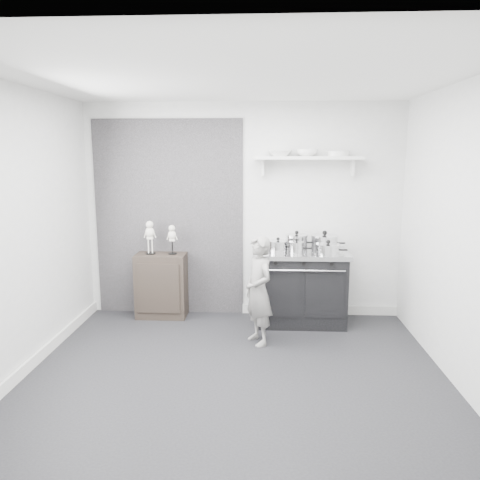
{
  "coord_description": "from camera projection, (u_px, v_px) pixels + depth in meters",
  "views": [
    {
      "loc": [
        0.26,
        -4.12,
        2.06
      ],
      "look_at": [
        0.01,
        0.95,
        1.13
      ],
      "focal_mm": 35.0,
      "sensor_mm": 36.0,
      "label": 1
    }
  ],
  "objects": [
    {
      "name": "pot_front_left",
      "position": [
        278.0,
        246.0,
        5.6
      ],
      "size": [
        0.32,
        0.23,
        0.18
      ],
      "color": "silver",
      "rests_on": "stove"
    },
    {
      "name": "pot_front_right",
      "position": [
        328.0,
        249.0,
        5.46
      ],
      "size": [
        0.36,
        0.28,
        0.17
      ],
      "color": "silver",
      "rests_on": "stove"
    },
    {
      "name": "pot_back_right",
      "position": [
        324.0,
        242.0,
        5.75
      ],
      "size": [
        0.42,
        0.34,
        0.24
      ],
      "color": "silver",
      "rests_on": "stove"
    },
    {
      "name": "stove",
      "position": [
        301.0,
        287.0,
        5.76
      ],
      "size": [
        1.13,
        0.7,
        0.91
      ],
      "color": "black",
      "rests_on": "ground"
    },
    {
      "name": "child",
      "position": [
        259.0,
        291.0,
        5.09
      ],
      "size": [
        0.46,
        0.52,
        1.2
      ],
      "primitive_type": "imported",
      "rotation": [
        0.0,
        0.0,
        -1.08
      ],
      "color": "gray",
      "rests_on": "ground"
    },
    {
      "name": "pot_front_center",
      "position": [
        297.0,
        248.0,
        5.52
      ],
      "size": [
        0.27,
        0.18,
        0.17
      ],
      "color": "silver",
      "rests_on": "stove"
    },
    {
      "name": "pot_back_left",
      "position": [
        297.0,
        242.0,
        5.78
      ],
      "size": [
        0.36,
        0.28,
        0.23
      ],
      "color": "silver",
      "rests_on": "stove"
    },
    {
      "name": "ground",
      "position": [
        234.0,
        375.0,
        4.43
      ],
      "size": [
        4.0,
        4.0,
        0.0
      ],
      "primitive_type": "plane",
      "color": "black",
      "rests_on": "ground"
    },
    {
      "name": "room_shell",
      "position": [
        225.0,
        201.0,
        4.28
      ],
      "size": [
        4.02,
        3.62,
        2.71
      ],
      "color": "silver",
      "rests_on": "ground"
    },
    {
      "name": "bowl_large",
      "position": [
        280.0,
        153.0,
        5.67
      ],
      "size": [
        0.3,
        0.3,
        0.07
      ],
      "primitive_type": "imported",
      "color": "white",
      "rests_on": "wall_shelf"
    },
    {
      "name": "skeleton_full",
      "position": [
        150.0,
        235.0,
        5.87
      ],
      "size": [
        0.14,
        0.09,
        0.49
      ],
      "primitive_type": null,
      "color": "silver",
      "rests_on": "side_cabinet"
    },
    {
      "name": "side_cabinet",
      "position": [
        162.0,
        285.0,
        5.98
      ],
      "size": [
        0.63,
        0.37,
        0.82
      ],
      "primitive_type": "cube",
      "color": "black",
      "rests_on": "ground"
    },
    {
      "name": "skeleton_torso",
      "position": [
        172.0,
        237.0,
        5.86
      ],
      "size": [
        0.12,
        0.08,
        0.43
      ],
      "primitive_type": null,
      "color": "silver",
      "rests_on": "side_cabinet"
    },
    {
      "name": "wall_shelf",
      "position": [
        308.0,
        159.0,
        5.67
      ],
      "size": [
        1.3,
        0.26,
        0.24
      ],
      "color": "silver",
      "rests_on": "room_shell"
    },
    {
      "name": "bowl_small",
      "position": [
        307.0,
        153.0,
        5.65
      ],
      "size": [
        0.26,
        0.26,
        0.08
      ],
      "primitive_type": "imported",
      "color": "white",
      "rests_on": "wall_shelf"
    },
    {
      "name": "plate_stack",
      "position": [
        338.0,
        154.0,
        5.64
      ],
      "size": [
        0.27,
        0.27,
        0.06
      ],
      "primitive_type": "cylinder",
      "color": "silver",
      "rests_on": "wall_shelf"
    }
  ]
}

